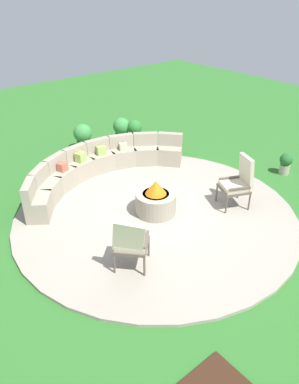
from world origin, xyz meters
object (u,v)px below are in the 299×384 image
Objects in this scene: curved_stone_bench at (99,167)px; lounge_chair_front_left at (131,241)px; potted_plant_3 at (135,131)px; potted_plant_1 at (286,163)px; potted_plant_2 at (122,129)px; fire_pit at (156,200)px; lounge_chair_front_right at (239,181)px; potted_plant_0 at (83,136)px.

lounge_chair_front_left is at bearing -113.48° from curved_stone_bench.
potted_plant_1 is at bearing -66.25° from potted_plant_3.
potted_plant_1 is 0.71× the size of potted_plant_2.
fire_pit is 3.74m from potted_plant_1.
potted_plant_1 is 0.74× the size of potted_plant_3.
curved_stone_bench is 4.26× the size of lounge_chair_front_left.
lounge_chair_front_right is (1.61, -2.86, 0.26)m from curved_stone_bench.
potted_plant_0 is 1.50m from potted_plant_3.
lounge_chair_front_left is 5.56m from potted_plant_2.
potted_plant_3 is (3.37, 4.29, -0.20)m from lounge_chair_front_left.
potted_plant_3 reaches higher than potted_plant_1.
potted_plant_3 is at bearing 58.96° from fire_pit.
potted_plant_2 is at bearing 22.39° from lounge_chair_front_right.
potted_plant_0 is at bearing 69.95° from curved_stone_bench.
lounge_chair_front_left is 1.37× the size of potted_plant_0.
lounge_chair_front_left is 5.11m from potted_plant_1.
curved_stone_bench is at bearing 145.21° from potted_plant_1.
fire_pit is 1.08× the size of potted_plant_2.
fire_pit is 3.92m from potted_plant_0.
potted_plant_0 is at bearing 115.21° from lounge_chair_front_left.
fire_pit is at bearing 85.07° from lounge_chair_front_right.
lounge_chair_front_right is (1.51, -0.87, 0.29)m from fire_pit.
potted_plant_1 is at bearing -64.97° from potted_plant_2.
curved_stone_bench is at bearing 54.41° from lounge_chair_front_right.
fire_pit is at bearing -115.72° from potted_plant_2.
fire_pit is 1.75m from lounge_chair_front_left.
lounge_chair_front_left is (-1.31, -3.01, 0.23)m from curved_stone_bench.
lounge_chair_front_right reaches higher than fire_pit.
potted_plant_2 is at bearing 103.18° from lounge_chair_front_left.
fire_pit is at bearing -121.04° from potted_plant_3.
potted_plant_1 is (5.09, 0.38, -0.30)m from lounge_chair_front_left.
potted_plant_0 is at bearing 165.23° from potted_plant_2.
curved_stone_bench is at bearing 92.75° from fire_pit.
fire_pit is 0.19× the size of curved_stone_bench.
potted_plant_3 is (1.97, 3.27, 0.06)m from fire_pit.
curved_stone_bench is 3.92× the size of lounge_chair_front_right.
fire_pit reaches higher than potted_plant_3.
curved_stone_bench is 2.43m from potted_plant_3.
potted_plant_2 is (1.72, 3.57, 0.08)m from fire_pit.
potted_plant_3 is at bearing -50.80° from potted_plant_2.
potted_plant_1 is 4.65m from potted_plant_2.
lounge_chair_front_right is (2.91, 0.15, 0.03)m from lounge_chair_front_left.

